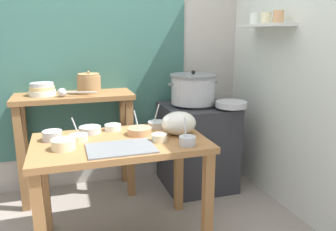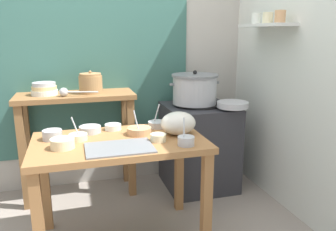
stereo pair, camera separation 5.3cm
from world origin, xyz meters
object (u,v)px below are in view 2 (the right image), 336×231
prep_bowl_0 (62,143)px  prep_bowl_6 (52,134)px  steamer_pot (195,89)px  prep_bowl_4 (113,127)px  plastic_bag (178,123)px  clay_pot (91,83)px  stove_block (198,146)px  prep_bowl_2 (139,130)px  prep_bowl_7 (186,140)px  prep_table (120,156)px  bowl_stack_enamel (44,89)px  ladle (65,92)px  prep_bowl_5 (158,137)px  serving_tray (119,148)px  prep_bowl_3 (157,124)px  prep_bowl_1 (90,129)px  back_shelf_table (77,119)px  prep_bowl_8 (78,137)px  wide_pan (233,105)px

prep_bowl_0 → prep_bowl_6: size_ratio=1.14×
prep_bowl_0 → steamer_pot: bearing=33.7°
prep_bowl_4 → plastic_bag: bearing=-30.1°
steamer_pot → clay_pot: 0.90m
stove_block → prep_bowl_2: bearing=-139.2°
steamer_pot → prep_bowl_7: bearing=-113.6°
prep_table → clay_pot: 0.87m
bowl_stack_enamel → prep_bowl_4: bowl_stack_enamel is taller
ladle → prep_bowl_6: (-0.09, -0.55, -0.18)m
prep_table → ladle: bearing=115.6°
ladle → prep_bowl_5: size_ratio=2.99×
serving_tray → prep_bowl_3: 0.51m
prep_bowl_0 → prep_bowl_3: size_ratio=0.84×
stove_block → prep_bowl_1: stove_block is taller
back_shelf_table → serving_tray: back_shelf_table is taller
bowl_stack_enamel → ladle: (0.16, -0.12, -0.01)m
prep_bowl_1 → prep_bowl_8: bearing=-119.3°
clay_pot → prep_bowl_1: bearing=-95.2°
plastic_bag → prep_bowl_4: 0.48m
stove_block → prep_bowl_1: size_ratio=5.25×
serving_tray → steamer_pot: bearing=46.8°
ladle → serving_tray: ladle is taller
bowl_stack_enamel → prep_bowl_1: bearing=-61.2°
stove_block → steamer_pot: steamer_pot is taller
steamer_pot → plastic_bag: bearing=-118.8°
clay_pot → ladle: clay_pot is taller
bowl_stack_enamel → prep_bowl_7: 1.35m
back_shelf_table → prep_bowl_6: back_shelf_table is taller
plastic_bag → back_shelf_table: bearing=129.9°
back_shelf_table → serving_tray: bearing=-76.8°
prep_bowl_7 → ladle: bearing=127.8°
back_shelf_table → prep_bowl_3: 0.79m
bowl_stack_enamel → prep_bowl_8: bearing=-72.3°
clay_pot → prep_bowl_1: (-0.05, -0.56, -0.24)m
prep_bowl_2 → prep_bowl_4: 0.23m
prep_table → prep_bowl_7: (0.38, -0.22, 0.14)m
prep_bowl_0 → prep_bowl_6: 0.21m
prep_bowl_0 → prep_bowl_5: size_ratio=1.40×
back_shelf_table → clay_pot: (0.13, 0.00, 0.30)m
back_shelf_table → clay_pot: size_ratio=4.99×
prep_bowl_5 → prep_table: bearing=156.9°
ladle → prep_bowl_2: size_ratio=1.80×
prep_bowl_0 → prep_bowl_6: bearing=108.5°
plastic_bag → wide_pan: (0.62, 0.42, 0.01)m
prep_bowl_2 → prep_bowl_8: size_ratio=1.08×
steamer_pot → ladle: 1.09m
wide_pan → serving_tray: bearing=-150.1°
prep_table → prep_bowl_5: bearing=-23.1°
prep_bowl_1 → clay_pot: bearing=84.8°
prep_bowl_0 → prep_bowl_8: bearing=55.9°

